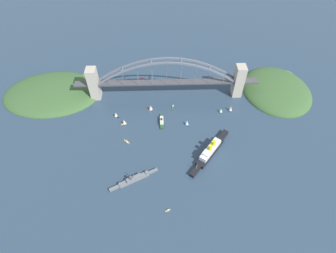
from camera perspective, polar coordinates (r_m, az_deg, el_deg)
ground_plane at (r=468.56m, az=-0.30°, el=6.60°), size 1400.00×1400.00×0.00m
harbor_arch_bridge at (r=448.96m, az=-0.31°, el=9.52°), size 302.64×18.92×72.60m
headland_west_shore at (r=515.98m, az=21.96°, el=7.16°), size 117.74×135.61×29.68m
headland_east_shore at (r=513.71m, az=-22.94°, el=6.58°), size 166.91×122.64×23.92m
ocean_liner at (r=384.57m, az=8.92°, el=-5.13°), size 64.93×80.41×20.44m
naval_cruiser at (r=360.92m, az=-7.29°, el=-11.00°), size 62.64×32.89×16.80m
harbor_ferry_steamer at (r=421.77m, az=-1.33°, el=1.15°), size 6.46×30.64×7.68m
seaplane_taxiing_near_bridge at (r=501.80m, az=-5.44°, el=9.93°), size 11.48×7.22×4.86m
small_boat_0 at (r=449.16m, az=13.09°, el=3.75°), size 5.65×9.66×11.05m
small_boat_1 at (r=444.17m, az=11.12°, el=3.35°), size 6.70×8.42×8.49m
small_boat_2 at (r=401.26m, az=-8.73°, el=-3.18°), size 9.22×8.13×2.30m
small_boat_3 at (r=422.39m, az=-9.28°, el=0.96°), size 9.50×6.25×10.60m
small_boat_4 at (r=436.74m, az=-10.99°, el=2.48°), size 8.99×7.53×9.16m
small_boat_5 at (r=340.56m, az=-0.04°, el=-17.31°), size 7.15×3.86×2.13m
small_boat_6 at (r=416.98m, az=4.03°, el=0.81°), size 7.41×8.59×10.36m
small_boat_7 at (r=447.14m, az=1.03°, el=4.26°), size 4.79×12.06×2.20m
small_boat_8 at (r=439.91m, az=-3.70°, el=3.99°), size 9.53×8.38×10.61m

